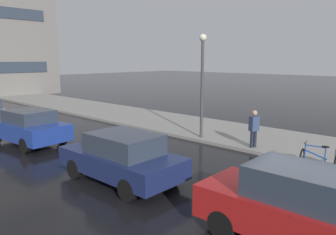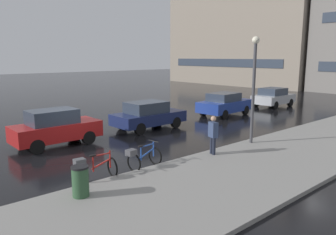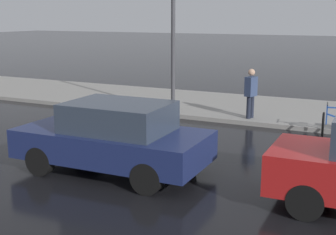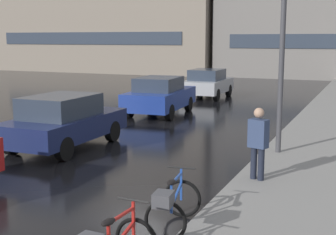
% 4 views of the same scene
% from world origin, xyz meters
% --- Properties ---
extents(ground_plane, '(140.00, 140.00, 0.00)m').
position_xyz_m(ground_plane, '(0.00, 0.00, 0.00)').
color(ground_plane, black).
extents(sidewalk_kerb, '(4.80, 60.00, 0.14)m').
position_xyz_m(sidewalk_kerb, '(6.00, 10.00, 0.07)').
color(sidewalk_kerb, gray).
rests_on(sidewalk_kerb, ground).
extents(bicycle_nearest, '(0.75, 1.37, 0.99)m').
position_xyz_m(bicycle_nearest, '(3.32, -1.53, 0.48)').
color(bicycle_nearest, black).
rests_on(bicycle_nearest, ground).
extents(bicycle_second, '(0.85, 1.46, 0.96)m').
position_xyz_m(bicycle_second, '(3.38, 0.36, 0.48)').
color(bicycle_second, black).
rests_on(bicycle_second, ground).
extents(car_red, '(1.77, 3.92, 1.70)m').
position_xyz_m(car_red, '(-1.82, -0.72, 0.85)').
color(car_red, '#AD1919').
rests_on(car_red, ground).
extents(car_navy, '(2.00, 4.19, 1.56)m').
position_xyz_m(car_navy, '(-1.92, 4.70, 0.79)').
color(car_navy, navy).
rests_on(car_navy, ground).
extents(car_blue, '(2.23, 4.30, 1.59)m').
position_xyz_m(car_blue, '(-1.89, 11.38, 0.81)').
color(car_blue, navy).
rests_on(car_blue, ground).
extents(car_silver, '(1.97, 3.84, 1.55)m').
position_xyz_m(car_silver, '(-1.87, 17.55, 0.79)').
color(car_silver, '#B2B5BA').
rests_on(car_silver, ground).
extents(pedestrian, '(0.45, 0.34, 1.72)m').
position_xyz_m(pedestrian, '(4.09, 3.41, 0.97)').
color(pedestrian, '#1E2333').
rests_on(pedestrian, ground).
extents(streetlamp, '(0.33, 0.33, 4.94)m').
position_xyz_m(streetlamp, '(4.05, 6.12, 3.03)').
color(streetlamp, '#424247').
rests_on(streetlamp, ground).
extents(trash_bin, '(0.49, 0.49, 1.03)m').
position_xyz_m(trash_bin, '(4.39, -2.53, 0.52)').
color(trash_bin, '#2D5133').
rests_on(trash_bin, ground).
extents(building_facade_side, '(22.82, 7.10, 17.70)m').
position_xyz_m(building_facade_side, '(-17.83, 33.72, 8.85)').
color(building_facade_side, gray).
rests_on(building_facade_side, ground).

